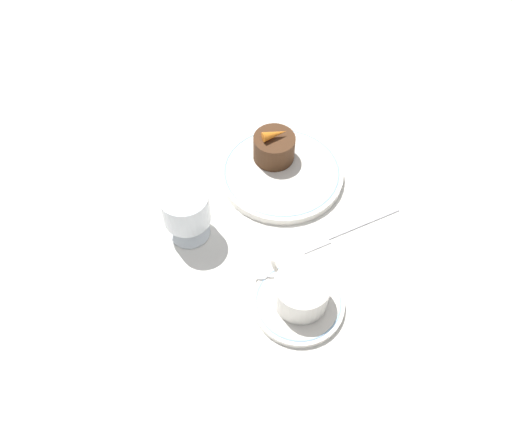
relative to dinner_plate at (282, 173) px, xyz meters
name	(u,v)px	position (x,y,z in m)	size (l,w,h in m)	color
ground_plane	(275,191)	(-0.02, 0.03, -0.01)	(3.00, 3.00, 0.00)	white
dinner_plate	(282,173)	(0.00, 0.00, 0.00)	(0.22, 0.22, 0.01)	white
saucer	(298,302)	(-0.21, 0.15, 0.00)	(0.14, 0.14, 0.01)	white
coffee_cup	(301,291)	(-0.21, 0.14, 0.03)	(0.11, 0.08, 0.05)	white
spoon	(281,277)	(-0.16, 0.14, 0.00)	(0.08, 0.09, 0.00)	silver
wine_glass	(186,210)	(0.00, 0.20, 0.05)	(0.08, 0.08, 0.10)	silver
fork	(340,233)	(-0.16, 0.01, -0.01)	(0.06, 0.19, 0.01)	silver
dessert_cake	(274,148)	(0.03, -0.01, 0.03)	(0.07, 0.07, 0.05)	#4C2D19
carrot_garnish	(275,134)	(0.03, -0.01, 0.06)	(0.03, 0.05, 0.02)	orange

